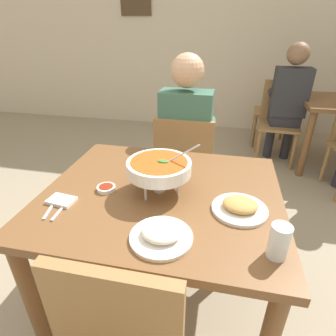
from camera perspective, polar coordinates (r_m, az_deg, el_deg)
The scene contains 16 objects.
ground_plane at distance 1.85m, azimuth -1.05°, elevation -24.85°, with size 16.00×16.00×0.00m, color gray.
cafe_rear_partition at distance 4.33m, azimuth 9.57°, elevation 27.96°, with size 10.00×0.10×3.00m, color beige.
dining_table_main at distance 1.40m, azimuth -1.28°, elevation -8.72°, with size 1.13×0.96×0.75m.
chair_diner_main at distance 2.11m, azimuth 3.46°, elevation 0.65°, with size 0.44×0.44×0.90m.
diner_main at distance 2.04m, azimuth 3.79°, elevation 6.96°, with size 0.40×0.45×1.31m.
curry_bowl at distance 1.27m, azimuth -1.91°, elevation 0.00°, with size 0.33×0.30×0.26m.
rice_plate at distance 1.06m, azimuth -1.43°, elevation -13.64°, with size 0.24×0.24×0.06m.
appetizer_plate at distance 1.23m, azimuth 14.68°, elevation -7.81°, with size 0.24×0.24×0.06m.
sauce_dish at distance 1.37m, azimuth -12.71°, elevation -4.08°, with size 0.09×0.09×0.02m.
napkin_folded at distance 1.34m, azimuth -21.23°, elevation -6.30°, with size 0.12×0.08×0.02m, color white.
fork_utensil at distance 1.32m, azimuth -23.05°, elevation -7.47°, with size 0.01×0.17×0.01m, color silver.
spoon_utensil at distance 1.30m, azimuth -21.20°, elevation -7.83°, with size 0.01×0.17×0.01m, color silver.
drink_glass at distance 1.04m, azimuth 21.98°, elevation -14.22°, with size 0.07×0.07×0.13m.
chair_bg_right at distance 3.48m, azimuth 22.02°, elevation 9.84°, with size 0.47×0.47×0.90m.
chair_bg_corner at distance 3.90m, azimuth 22.24°, elevation 11.62°, with size 0.47×0.47×0.90m.
patron_bg_right at distance 3.35m, azimuth 23.68°, elevation 13.12°, with size 0.40×0.45×1.31m.
Camera 1 is at (0.26, -1.09, 1.48)m, focal length 29.38 mm.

